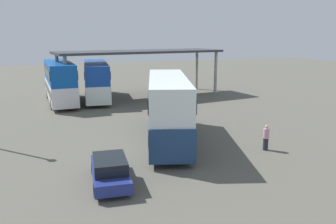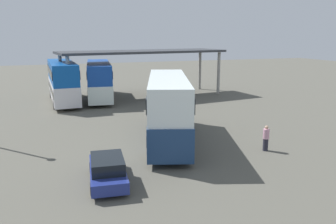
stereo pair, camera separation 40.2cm
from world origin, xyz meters
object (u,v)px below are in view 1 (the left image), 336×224
object	(u,v)px
double_decker_near_canopy	(60,81)
double_decker_main	(168,107)
double_decker_mid_row	(96,79)
pedestrian_waiting	(266,138)
parked_hatchback	(110,170)

from	to	relation	value
double_decker_near_canopy	double_decker_main	bearing A→B (deg)	-161.80
double_decker_main	double_decker_mid_row	bearing A→B (deg)	24.98
double_decker_near_canopy	pedestrian_waiting	bearing A→B (deg)	-153.48
double_decker_main	double_decker_near_canopy	xyz separation A→B (m)	(-6.04, 16.45, -0.01)
double_decker_main	double_decker_mid_row	xyz separation A→B (m)	(-2.12, 17.11, -0.12)
double_decker_main	double_decker_mid_row	size ratio (longest dim) A/B	0.98
parked_hatchback	double_decker_mid_row	size ratio (longest dim) A/B	0.38
parked_hatchback	double_decker_mid_row	bearing A→B (deg)	-1.33
parked_hatchback	double_decker_mid_row	distance (m)	22.74
double_decker_main	parked_hatchback	world-z (taller)	double_decker_main
double_decker_mid_row	pedestrian_waiting	size ratio (longest dim) A/B	6.88
parked_hatchback	pedestrian_waiting	world-z (taller)	pedestrian_waiting
parked_hatchback	double_decker_near_canopy	distance (m)	21.93
parked_hatchback	pedestrian_waiting	size ratio (longest dim) A/B	2.64
double_decker_main	pedestrian_waiting	bearing A→B (deg)	-110.25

